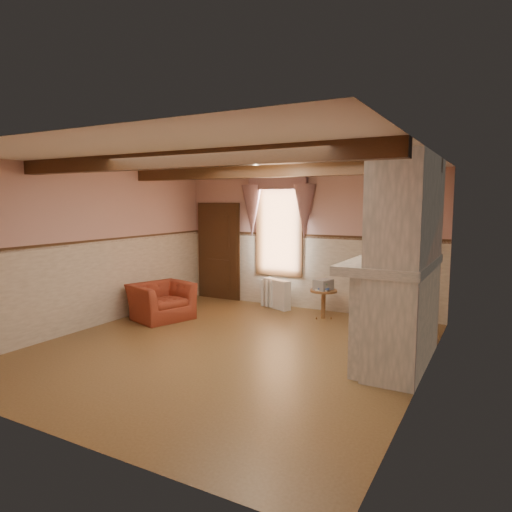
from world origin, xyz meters
The scene contains 26 objects.
floor centered at (0.00, 0.00, 0.00)m, with size 5.50×6.00×0.01m, color brown.
ceiling centered at (0.00, 0.00, 2.80)m, with size 5.50×6.00×0.01m, color silver.
wall_back centered at (0.00, 3.00, 1.40)m, with size 5.50×0.02×2.80m, color tan.
wall_front centered at (0.00, -3.00, 1.40)m, with size 5.50×0.02×2.80m, color tan.
wall_left centered at (-2.75, 0.00, 1.40)m, with size 0.02×6.00×2.80m, color tan.
wall_right centered at (2.75, 0.00, 1.40)m, with size 0.02×6.00×2.80m, color tan.
wainscot centered at (0.00, 0.00, 0.75)m, with size 5.50×6.00×1.50m, color beige, non-canonical shape.
chair_rail centered at (0.00, 0.00, 1.50)m, with size 5.50×6.00×0.08m, color black, non-canonical shape.
firebox centered at (2.00, 0.60, 0.45)m, with size 0.20×0.95×0.90m, color black.
armchair centered at (-2.03, 0.86, 0.34)m, with size 1.04×0.91×0.68m, color maroon.
side_table centered at (0.63, 2.37, 0.28)m, with size 0.51×0.51×0.55m, color brown.
book_stack centered at (0.62, 2.35, 0.65)m, with size 0.26×0.32×0.20m, color #B7AD8C.
radiator centered at (-0.52, 2.70, 0.30)m, with size 0.70×0.18×0.60m, color white.
bowl centered at (2.24, 0.37, 1.46)m, with size 0.31×0.31×0.08m, color brown.
mantel_clock centered at (2.24, 1.21, 1.52)m, with size 0.14×0.24×0.20m, color #311C0D.
oil_lamp centered at (2.24, 0.80, 1.56)m, with size 0.11×0.11×0.28m, color gold.
candle_red centered at (2.24, 0.14, 1.50)m, with size 0.06×0.06×0.16m, color #B11C15.
jar_yellow centered at (2.24, 0.30, 1.48)m, with size 0.06×0.06×0.12m, color gold.
fireplace centered at (2.42, 0.60, 1.40)m, with size 0.85×2.00×2.80m, color gray.
mantel centered at (2.24, 0.60, 1.36)m, with size 1.05×2.05×0.12m, color gray.
overmantel_mirror centered at (2.06, 0.60, 1.97)m, with size 0.06×1.44×1.04m, color silver.
door centered at (-2.10, 2.94, 1.05)m, with size 1.10×0.10×2.10m, color black.
window centered at (-0.60, 2.97, 1.65)m, with size 1.06×0.08×2.02m, color white.
window_drapes centered at (-0.60, 2.88, 2.25)m, with size 1.30×0.14×1.40m, color gray.
ceiling_beam_front centered at (0.00, -1.20, 2.70)m, with size 5.50×0.18×0.20m, color black.
ceiling_beam_back centered at (0.00, 1.20, 2.70)m, with size 5.50×0.18×0.20m, color black.
Camera 1 is at (3.56, -5.66, 2.20)m, focal length 32.00 mm.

